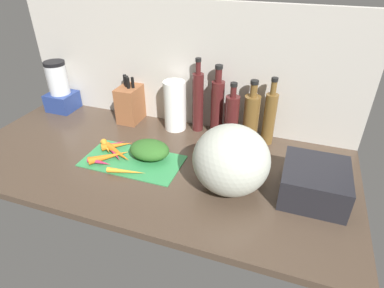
# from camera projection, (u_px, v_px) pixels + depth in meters

# --- Properties ---
(ground_plane) EXTENTS (1.70, 0.80, 0.03)m
(ground_plane) POSITION_uv_depth(u_px,v_px,m) (153.00, 162.00, 1.41)
(ground_plane) COLOR #47382B
(wall_back) EXTENTS (1.70, 0.03, 0.60)m
(wall_back) POSITION_uv_depth(u_px,v_px,m) (183.00, 66.00, 1.55)
(wall_back) COLOR #BCB7AD
(wall_back) RESTS_ON ground_plane
(cutting_board) EXTENTS (0.42, 0.22, 0.01)m
(cutting_board) POSITION_uv_depth(u_px,v_px,m) (133.00, 161.00, 1.39)
(cutting_board) COLOR #338C4C
(cutting_board) RESTS_ON ground_plane
(carrot_0) EXTENTS (0.13, 0.11, 0.03)m
(carrot_0) POSITION_uv_depth(u_px,v_px,m) (117.00, 145.00, 1.46)
(carrot_0) COLOR orange
(carrot_0) RESTS_ON cutting_board
(carrot_1) EXTENTS (0.08, 0.09, 0.02)m
(carrot_1) POSITION_uv_depth(u_px,v_px,m) (114.00, 144.00, 1.47)
(carrot_1) COLOR #B2264C
(carrot_1) RESTS_ON cutting_board
(carrot_2) EXTENTS (0.10, 0.09, 0.03)m
(carrot_2) POSITION_uv_depth(u_px,v_px,m) (106.00, 147.00, 1.44)
(carrot_2) COLOR orange
(carrot_2) RESTS_ON cutting_board
(carrot_3) EXTENTS (0.11, 0.03, 0.03)m
(carrot_3) POSITION_uv_depth(u_px,v_px,m) (100.00, 162.00, 1.35)
(carrot_3) COLOR #B2264C
(carrot_3) RESTS_ON cutting_board
(carrot_4) EXTENTS (0.12, 0.10, 0.02)m
(carrot_4) POSITION_uv_depth(u_px,v_px,m) (114.00, 153.00, 1.41)
(carrot_4) COLOR #B2264C
(carrot_4) RESTS_ON cutting_board
(carrot_5) EXTENTS (0.15, 0.15, 0.03)m
(carrot_5) POSITION_uv_depth(u_px,v_px,m) (109.00, 156.00, 1.38)
(carrot_5) COLOR orange
(carrot_5) RESTS_ON cutting_board
(carrot_6) EXTENTS (0.17, 0.10, 0.03)m
(carrot_6) POSITION_uv_depth(u_px,v_px,m) (118.00, 153.00, 1.40)
(carrot_6) COLOR orange
(carrot_6) RESTS_ON cutting_board
(carrot_7) EXTENTS (0.16, 0.05, 0.02)m
(carrot_7) POSITION_uv_depth(u_px,v_px,m) (126.00, 171.00, 1.29)
(carrot_7) COLOR orange
(carrot_7) RESTS_ON cutting_board
(carrot_greens_pile) EXTENTS (0.18, 0.14, 0.07)m
(carrot_greens_pile) POSITION_uv_depth(u_px,v_px,m) (149.00, 150.00, 1.38)
(carrot_greens_pile) COLOR #2D6023
(carrot_greens_pile) RESTS_ON cutting_board
(winter_squash) EXTENTS (0.28, 0.27, 0.26)m
(winter_squash) POSITION_uv_depth(u_px,v_px,m) (231.00, 160.00, 1.16)
(winter_squash) COLOR #B2B7A8
(winter_squash) RESTS_ON ground_plane
(knife_block) EXTENTS (0.10, 0.14, 0.24)m
(knife_block) POSITION_uv_depth(u_px,v_px,m) (130.00, 103.00, 1.67)
(knife_block) COLOR brown
(knife_block) RESTS_ON ground_plane
(blender_appliance) EXTENTS (0.14, 0.14, 0.28)m
(blender_appliance) POSITION_uv_depth(u_px,v_px,m) (60.00, 89.00, 1.77)
(blender_appliance) COLOR navy
(blender_appliance) RESTS_ON ground_plane
(paper_towel_roll) EXTENTS (0.11, 0.11, 0.25)m
(paper_towel_roll) POSITION_uv_depth(u_px,v_px,m) (175.00, 106.00, 1.58)
(paper_towel_roll) COLOR white
(paper_towel_roll) RESTS_ON ground_plane
(bottle_0) EXTENTS (0.05, 0.05, 0.37)m
(bottle_0) POSITION_uv_depth(u_px,v_px,m) (198.00, 101.00, 1.55)
(bottle_0) COLOR #471919
(bottle_0) RESTS_ON ground_plane
(bottle_1) EXTENTS (0.06, 0.06, 0.34)m
(bottle_1) POSITION_uv_depth(u_px,v_px,m) (217.00, 106.00, 1.53)
(bottle_1) COLOR #471919
(bottle_1) RESTS_ON ground_plane
(bottle_2) EXTENTS (0.07, 0.07, 0.29)m
(bottle_2) POSITION_uv_depth(u_px,v_px,m) (232.00, 118.00, 1.48)
(bottle_2) COLOR #471919
(bottle_2) RESTS_ON ground_plane
(bottle_3) EXTENTS (0.07, 0.07, 0.30)m
(bottle_3) POSITION_uv_depth(u_px,v_px,m) (251.00, 117.00, 1.49)
(bottle_3) COLOR brown
(bottle_3) RESTS_ON ground_plane
(bottle_4) EXTENTS (0.06, 0.06, 0.32)m
(bottle_4) POSITION_uv_depth(u_px,v_px,m) (269.00, 117.00, 1.45)
(bottle_4) COLOR brown
(bottle_4) RESTS_ON ground_plane
(dish_rack) EXTENTS (0.23, 0.25, 0.12)m
(dish_rack) POSITION_uv_depth(u_px,v_px,m) (314.00, 182.00, 1.17)
(dish_rack) COLOR black
(dish_rack) RESTS_ON ground_plane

